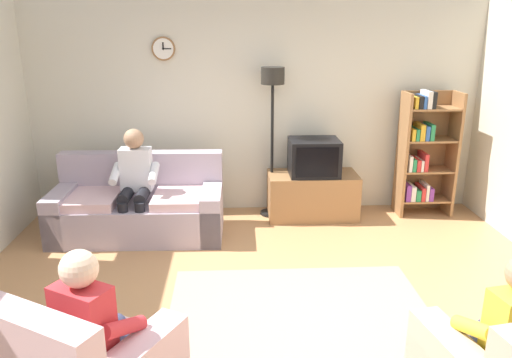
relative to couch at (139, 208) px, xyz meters
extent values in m
plane|color=#B27F51|center=(1.39, -1.81, -0.31)|extent=(12.00, 12.00, 0.00)
cube|color=beige|center=(1.39, 0.85, 1.04)|extent=(6.20, 0.12, 2.70)
cylinder|color=olive|center=(0.28, 0.77, 1.74)|extent=(0.28, 0.03, 0.28)
cylinder|color=white|center=(0.28, 0.75, 1.74)|extent=(0.24, 0.01, 0.24)
cube|color=black|center=(0.28, 0.75, 1.77)|extent=(0.02, 0.01, 0.09)
cube|color=black|center=(0.32, 0.75, 1.74)|extent=(0.11, 0.01, 0.01)
cube|color=beige|center=(-1.47, 0.29, 1.09)|extent=(0.12, 1.10, 1.20)
cube|color=#A899A8|center=(0.00, -0.05, -0.10)|extent=(1.92, 0.88, 0.42)
cube|color=#A899A8|center=(0.01, 0.31, 0.35)|extent=(1.90, 0.24, 0.48)
cube|color=#A899A8|center=(0.84, -0.07, -0.03)|extent=(0.24, 0.84, 0.56)
cube|color=#A899A8|center=(-0.84, -0.04, -0.03)|extent=(0.24, 0.84, 0.56)
cube|color=beige|center=(0.50, -0.11, 0.16)|extent=(0.61, 0.69, 0.10)
cube|color=beige|center=(-0.50, -0.09, 0.16)|extent=(0.61, 0.69, 0.10)
cube|color=olive|center=(2.07, 0.44, -0.03)|extent=(1.10, 0.56, 0.56)
cube|color=black|center=(2.07, 0.70, -0.01)|extent=(1.10, 0.04, 0.03)
cube|color=black|center=(2.07, 0.42, 0.47)|extent=(0.60, 0.48, 0.44)
cube|color=black|center=(2.07, 0.17, 0.47)|extent=(0.50, 0.01, 0.36)
cube|color=olive|center=(3.19, 0.49, 0.46)|extent=(0.04, 0.36, 1.55)
cube|color=olive|center=(3.83, 0.49, 0.46)|extent=(0.04, 0.36, 1.55)
cube|color=olive|center=(3.51, 0.66, 0.46)|extent=(0.64, 0.02, 1.55)
cube|color=olive|center=(3.51, 0.49, -0.12)|extent=(0.60, 0.34, 0.02)
cube|color=#72338C|center=(3.27, 0.47, 0.00)|extent=(0.06, 0.28, 0.21)
cube|color=silver|center=(3.33, 0.47, -0.01)|extent=(0.06, 0.28, 0.19)
cube|color=#267F4C|center=(3.40, 0.47, -0.04)|extent=(0.06, 0.28, 0.14)
cube|color=red|center=(3.46, 0.47, -0.02)|extent=(0.05, 0.28, 0.17)
cube|color=silver|center=(3.51, 0.47, 0.00)|extent=(0.04, 0.28, 0.21)
cube|color=#72338C|center=(3.56, 0.47, -0.03)|extent=(0.05, 0.28, 0.16)
cube|color=olive|center=(3.51, 0.49, 0.27)|extent=(0.60, 0.34, 0.02)
cube|color=silver|center=(3.26, 0.47, 0.38)|extent=(0.04, 0.28, 0.20)
cube|color=#267F4C|center=(3.31, 0.47, 0.36)|extent=(0.04, 0.28, 0.15)
cube|color=red|center=(3.36, 0.47, 0.35)|extent=(0.05, 0.28, 0.15)
cube|color=silver|center=(3.40, 0.47, 0.35)|extent=(0.03, 0.28, 0.14)
cube|color=red|center=(3.45, 0.47, 0.39)|extent=(0.05, 0.28, 0.22)
cube|color=olive|center=(3.51, 0.49, 0.66)|extent=(0.60, 0.34, 0.02)
cube|color=gold|center=(3.26, 0.47, 0.74)|extent=(0.04, 0.28, 0.14)
cube|color=#267F4C|center=(3.31, 0.47, 0.74)|extent=(0.04, 0.28, 0.14)
cube|color=gold|center=(3.37, 0.47, 0.77)|extent=(0.06, 0.28, 0.20)
cube|color=#2D59A5|center=(3.43, 0.47, 0.76)|extent=(0.05, 0.28, 0.18)
cube|color=#267F4C|center=(3.49, 0.47, 0.77)|extent=(0.05, 0.28, 0.20)
cube|color=olive|center=(3.51, 0.49, 1.04)|extent=(0.60, 0.34, 0.02)
cube|color=gold|center=(3.26, 0.47, 1.13)|extent=(0.04, 0.28, 0.14)
cube|color=black|center=(3.31, 0.47, 1.13)|extent=(0.05, 0.28, 0.15)
cube|color=#2D59A5|center=(3.36, 0.47, 1.13)|extent=(0.04, 0.28, 0.15)
cube|color=silver|center=(3.41, 0.47, 1.16)|extent=(0.05, 0.28, 0.20)
cube|color=black|center=(3.47, 0.47, 1.15)|extent=(0.05, 0.28, 0.20)
cylinder|color=black|center=(1.57, 0.54, -0.30)|extent=(0.28, 0.28, 0.03)
cylinder|color=black|center=(1.57, 0.54, 0.54)|extent=(0.04, 0.04, 1.70)
cylinder|color=black|center=(1.57, 0.54, 1.44)|extent=(0.28, 0.28, 0.20)
cube|color=beige|center=(0.04, -3.09, 0.34)|extent=(0.78, 0.55, 0.50)
cube|color=beige|center=(-0.02, -2.60, -0.03)|extent=(0.57, 0.79, 0.56)
cube|color=gray|center=(1.63, -1.82, -0.31)|extent=(2.20, 1.70, 0.01)
cube|color=silver|center=(0.00, 0.00, 0.47)|extent=(0.34, 0.21, 0.48)
sphere|color=#A37A5B|center=(0.00, -0.01, 0.82)|extent=(0.22, 0.22, 0.22)
cylinder|color=black|center=(0.09, -0.20, 0.23)|extent=(0.14, 0.38, 0.13)
cylinder|color=black|center=(-0.09, -0.19, 0.23)|extent=(0.14, 0.38, 0.13)
cylinder|color=black|center=(0.09, -0.39, -0.05)|extent=(0.11, 0.11, 0.52)
cylinder|color=black|center=(-0.09, -0.38, -0.05)|extent=(0.11, 0.11, 0.52)
cylinder|color=silver|center=(0.21, -0.11, 0.45)|extent=(0.10, 0.33, 0.20)
cylinder|color=silver|center=(-0.21, -0.10, 0.45)|extent=(0.10, 0.33, 0.20)
cube|color=red|center=(0.20, -2.81, 0.35)|extent=(0.39, 0.34, 0.48)
sphere|color=beige|center=(0.21, -2.81, 0.70)|extent=(0.22, 0.22, 0.22)
cylinder|color=#2D334C|center=(0.22, -2.60, 0.11)|extent=(0.30, 0.39, 0.13)
cylinder|color=#2D334C|center=(0.37, -2.69, 0.11)|extent=(0.30, 0.39, 0.13)
cylinder|color=#2D334C|center=(0.31, -2.44, -0.11)|extent=(0.15, 0.15, 0.40)
cylinder|color=#2D334C|center=(0.47, -2.53, -0.11)|extent=(0.15, 0.15, 0.40)
cylinder|color=red|center=(0.07, -2.62, 0.33)|extent=(0.24, 0.33, 0.20)
cylinder|color=red|center=(0.43, -2.83, 0.33)|extent=(0.24, 0.33, 0.20)
cylinder|color=#2D334C|center=(2.56, -2.83, 0.11)|extent=(0.19, 0.40, 0.13)
cylinder|color=#2D334C|center=(2.74, -2.80, 0.11)|extent=(0.19, 0.40, 0.13)
cylinder|color=#2D334C|center=(2.70, -2.61, -0.11)|extent=(0.13, 0.13, 0.40)
cylinder|color=yellow|center=(2.46, -2.94, 0.33)|extent=(0.15, 0.34, 0.20)
camera|label=1|loc=(1.08, -5.33, 2.00)|focal=34.44mm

